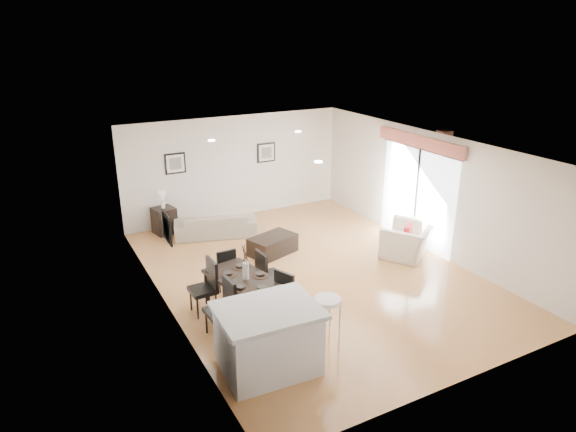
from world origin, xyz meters
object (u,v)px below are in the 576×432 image
dining_chair_enear (288,291)px  sofa (215,224)px  coffee_table (273,245)px  dining_chair_foot (225,267)px  kitchen_island (268,339)px  armchair (408,240)px  dining_table (246,283)px  dining_chair_wnear (224,305)px  dining_chair_efar (266,272)px  dining_chair_head (272,314)px  bar_stool (328,306)px  dining_chair_wfar (207,283)px  side_table (164,221)px

dining_chair_enear → sofa: bearing=-26.0°
dining_chair_enear → coffee_table: dining_chair_enear is taller
dining_chair_foot → kitchen_island: 2.65m
armchair → dining_table: bearing=-24.9°
sofa → dining_chair_wnear: dining_chair_wnear is taller
dining_chair_wnear → coffee_table: dining_chair_wnear is taller
kitchen_island → sofa: bearing=80.7°
armchair → dining_chair_efar: size_ratio=1.21×
dining_chair_head → bar_stool: 0.92m
sofa → kitchen_island: kitchen_island is taller
dining_chair_wfar → dining_table: bearing=52.3°
dining_table → dining_chair_head: (-0.00, -1.02, -0.09)m
dining_chair_enear → bar_stool: bearing=161.0°
dining_chair_wnear → dining_chair_foot: 1.55m
dining_chair_wfar → kitchen_island: kitchen_island is taller
side_table → dining_chair_head: bearing=-87.4°
dining_table → sofa: bearing=65.9°
dining_chair_head → coffee_table: dining_chair_head is taller
dining_table → kitchen_island: (-0.35, -1.59, -0.10)m
dining_chair_enear → bar_stool: size_ratio=1.00×
dining_table → dining_chair_foot: 1.04m
dining_chair_enear → dining_chair_head: dining_chair_head is taller
dining_chair_efar → dining_table: bearing=121.2°
dining_table → side_table: (-0.25, 4.48, -0.29)m
side_table → kitchen_island: bearing=-90.9°
dining_table → side_table: bearing=81.4°
dining_chair_efar → dining_chair_head: bearing=154.0°
dining_chair_efar → kitchen_island: size_ratio=0.61×
dining_chair_wnear → dining_chair_efar: bearing=122.1°
dining_chair_foot → bar_stool: size_ratio=0.94×
armchair → side_table: size_ratio=1.71×
dining_chair_efar → kitchen_island: kitchen_island is taller
sofa → dining_chair_efar: size_ratio=2.13×
sofa → dining_chair_wfar: dining_chair_wfar is taller
dining_chair_wnear → dining_chair_enear: (1.17, -0.04, -0.04)m
dining_chair_efar → side_table: size_ratio=1.41×
dining_table → dining_chair_efar: dining_chair_efar is taller
dining_chair_enear → coffee_table: bearing=-43.8°
dining_chair_foot → coffee_table: 1.92m
dining_chair_wnear → dining_chair_foot: bearing=155.0°
dining_chair_wfar → coffee_table: 2.75m
dining_chair_head → dining_chair_foot: (0.00, 2.05, -0.05)m
dining_table → dining_chair_head: size_ratio=1.88×
armchair → coffee_table: bearing=-63.3°
bar_stool → dining_chair_efar: bearing=92.5°
dining_chair_wnear → coffee_table: bearing=136.6°
dining_chair_efar → dining_chair_wnear: bearing=121.3°
dining_chair_wnear → side_table: bearing=173.1°
side_table → coffee_table: bearing=-52.5°
kitchen_island → armchair: bearing=28.9°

